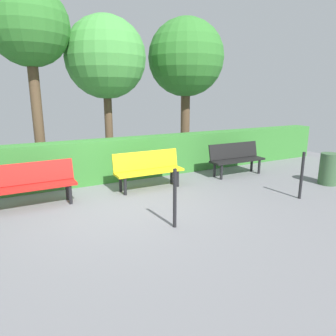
{
  "coord_description": "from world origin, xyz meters",
  "views": [
    {
      "loc": [
        1.76,
        5.52,
        2.16
      ],
      "look_at": [
        -1.34,
        -0.31,
        0.55
      ],
      "focal_mm": 32.66,
      "sensor_mm": 36.0,
      "label": 1
    }
  ],
  "objects_px": {
    "bench_yellow": "(148,168)",
    "bench_black": "(236,157)",
    "bench_red": "(31,183)",
    "tree_near": "(186,59)",
    "tree_mid": "(106,58)",
    "tree_far": "(29,28)",
    "trash_bin": "(329,169)"
  },
  "relations": [
    {
      "from": "bench_red",
      "to": "tree_mid",
      "type": "xyz_separation_m",
      "value": [
        -2.4,
        -2.63,
        2.65
      ]
    },
    {
      "from": "tree_near",
      "to": "tree_mid",
      "type": "xyz_separation_m",
      "value": [
        2.71,
        0.09,
        -0.13
      ]
    },
    {
      "from": "bench_yellow",
      "to": "trash_bin",
      "type": "xyz_separation_m",
      "value": [
        -4.01,
        1.77,
        -0.1
      ]
    },
    {
      "from": "bench_yellow",
      "to": "bench_red",
      "type": "height_order",
      "value": "bench_yellow"
    },
    {
      "from": "tree_mid",
      "to": "tree_far",
      "type": "distance_m",
      "value": 2.06
    },
    {
      "from": "bench_black",
      "to": "bench_yellow",
      "type": "height_order",
      "value": "bench_yellow"
    },
    {
      "from": "tree_mid",
      "to": "bench_red",
      "type": "bearing_deg",
      "value": 47.62
    },
    {
      "from": "bench_red",
      "to": "trash_bin",
      "type": "xyz_separation_m",
      "value": [
        -6.5,
        1.75,
        -0.1
      ]
    },
    {
      "from": "bench_black",
      "to": "bench_red",
      "type": "bearing_deg",
      "value": 0.99
    },
    {
      "from": "bench_black",
      "to": "bench_yellow",
      "type": "bearing_deg",
      "value": 0.79
    },
    {
      "from": "tree_mid",
      "to": "bench_yellow",
      "type": "bearing_deg",
      "value": 92.04
    },
    {
      "from": "bench_black",
      "to": "trash_bin",
      "type": "height_order",
      "value": "bench_black"
    },
    {
      "from": "trash_bin",
      "to": "tree_mid",
      "type": "bearing_deg",
      "value": -46.91
    },
    {
      "from": "bench_yellow",
      "to": "tree_mid",
      "type": "xyz_separation_m",
      "value": [
        0.09,
        -2.61,
        2.65
      ]
    },
    {
      "from": "trash_bin",
      "to": "bench_black",
      "type": "bearing_deg",
      "value": -51.87
    },
    {
      "from": "bench_black",
      "to": "tree_near",
      "type": "bearing_deg",
      "value": -89.37
    },
    {
      "from": "bench_red",
      "to": "tree_near",
      "type": "bearing_deg",
      "value": -152.85
    },
    {
      "from": "bench_red",
      "to": "trash_bin",
      "type": "relative_size",
      "value": 2.15
    },
    {
      "from": "bench_black",
      "to": "tree_far",
      "type": "xyz_separation_m",
      "value": [
        4.67,
        -2.35,
        3.23
      ]
    },
    {
      "from": "tree_mid",
      "to": "trash_bin",
      "type": "relative_size",
      "value": 5.61
    },
    {
      "from": "bench_yellow",
      "to": "bench_black",
      "type": "bearing_deg",
      "value": 179.89
    },
    {
      "from": "bench_yellow",
      "to": "tree_far",
      "type": "distance_m",
      "value": 4.49
    },
    {
      "from": "bench_yellow",
      "to": "bench_red",
      "type": "distance_m",
      "value": 2.49
    },
    {
      "from": "bench_yellow",
      "to": "bench_red",
      "type": "xyz_separation_m",
      "value": [
        2.49,
        0.02,
        0.0
      ]
    },
    {
      "from": "bench_black",
      "to": "bench_red",
      "type": "distance_m",
      "value": 5.11
    },
    {
      "from": "bench_yellow",
      "to": "tree_far",
      "type": "height_order",
      "value": "tree_far"
    },
    {
      "from": "bench_red",
      "to": "tree_far",
      "type": "bearing_deg",
      "value": -101.35
    },
    {
      "from": "bench_red",
      "to": "tree_far",
      "type": "distance_m",
      "value": 4.03
    },
    {
      "from": "bench_black",
      "to": "tree_far",
      "type": "relative_size",
      "value": 0.34
    },
    {
      "from": "bench_yellow",
      "to": "tree_mid",
      "type": "bearing_deg",
      "value": -88.15
    },
    {
      "from": "tree_mid",
      "to": "trash_bin",
      "type": "height_order",
      "value": "tree_mid"
    },
    {
      "from": "tree_near",
      "to": "tree_far",
      "type": "relative_size",
      "value": 0.95
    }
  ]
}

